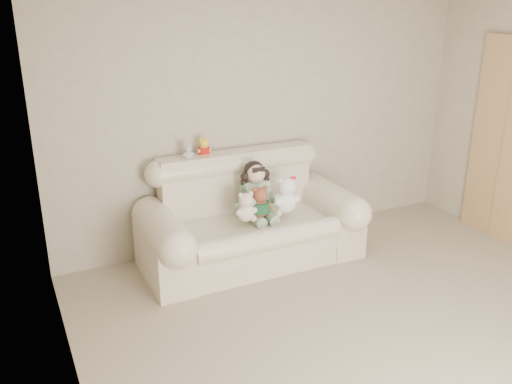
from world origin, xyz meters
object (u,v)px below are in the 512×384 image
object	(u,v)px
brown_teddy	(260,199)
white_cat	(286,191)
sofa	(251,212)
seated_child	(256,189)
cream_teddy	(246,204)

from	to	relation	value
brown_teddy	white_cat	size ratio (longest dim) A/B	0.84
sofa	seated_child	world-z (taller)	sofa
white_cat	cream_teddy	bearing A→B (deg)	-170.14
sofa	brown_teddy	size ratio (longest dim) A/B	5.84
seated_child	white_cat	xyz separation A→B (m)	(0.23, -0.19, 0.01)
seated_child	brown_teddy	bearing A→B (deg)	-108.03
seated_child	white_cat	distance (m)	0.30
seated_child	brown_teddy	size ratio (longest dim) A/B	1.58
sofa	white_cat	world-z (taller)	sofa
seated_child	cream_teddy	bearing A→B (deg)	-137.13
seated_child	white_cat	world-z (taller)	seated_child
brown_teddy	white_cat	world-z (taller)	white_cat
white_cat	sofa	bearing A→B (deg)	165.87
white_cat	cream_teddy	distance (m)	0.44
seated_child	cream_teddy	size ratio (longest dim) A/B	1.71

